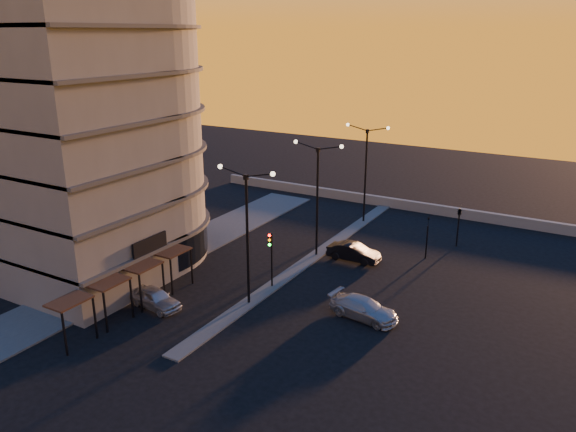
# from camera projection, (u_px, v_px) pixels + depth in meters

# --- Properties ---
(ground) EXTENTS (120.00, 120.00, 0.00)m
(ground) POSITION_uv_depth(u_px,v_px,m) (249.00, 304.00, 38.28)
(ground) COLOR black
(ground) RESTS_ON ground
(sidewalk_west) EXTENTS (5.00, 40.00, 0.12)m
(sidewalk_west) POSITION_uv_depth(u_px,v_px,m) (171.00, 255.00, 46.56)
(sidewalk_west) COLOR #4A4A48
(sidewalk_west) RESTS_ON ground
(median) EXTENTS (1.20, 36.00, 0.12)m
(median) POSITION_uv_depth(u_px,v_px,m) (316.00, 255.00, 46.48)
(median) COLOR #4A4A48
(median) RESTS_ON ground
(parapet) EXTENTS (44.00, 0.50, 1.00)m
(parapet) POSITION_uv_depth(u_px,v_px,m) (404.00, 205.00, 58.54)
(parapet) COLOR gray
(parapet) RESTS_ON ground
(building) EXTENTS (14.35, 17.08, 25.00)m
(building) POSITION_uv_depth(u_px,v_px,m) (88.00, 114.00, 41.26)
(building) COLOR slate
(building) RESTS_ON ground
(streetlamp_near) EXTENTS (4.32, 0.32, 9.51)m
(streetlamp_near) POSITION_uv_depth(u_px,v_px,m) (247.00, 226.00, 36.54)
(streetlamp_near) COLOR black
(streetlamp_near) RESTS_ON ground
(streetlamp_mid) EXTENTS (4.32, 0.32, 9.51)m
(streetlamp_mid) POSITION_uv_depth(u_px,v_px,m) (317.00, 191.00, 44.76)
(streetlamp_mid) COLOR black
(streetlamp_mid) RESTS_ON ground
(streetlamp_far) EXTENTS (4.32, 0.32, 9.51)m
(streetlamp_far) POSITION_uv_depth(u_px,v_px,m) (366.00, 166.00, 52.98)
(streetlamp_far) COLOR black
(streetlamp_far) RESTS_ON ground
(traffic_light_main) EXTENTS (0.28, 0.44, 4.25)m
(traffic_light_main) POSITION_uv_depth(u_px,v_px,m) (271.00, 251.00, 39.74)
(traffic_light_main) COLOR black
(traffic_light_main) RESTS_ON ground
(signal_east_a) EXTENTS (0.13, 0.16, 3.60)m
(signal_east_a) POSITION_uv_depth(u_px,v_px,m) (427.00, 236.00, 45.38)
(signal_east_a) COLOR black
(signal_east_a) RESTS_ON ground
(signal_east_b) EXTENTS (0.42, 1.99, 3.60)m
(signal_east_b) POSITION_uv_depth(u_px,v_px,m) (460.00, 212.00, 47.58)
(signal_east_b) COLOR black
(signal_east_b) RESTS_ON ground
(car_hatchback) EXTENTS (4.21, 2.17, 1.37)m
(car_hatchback) POSITION_uv_depth(u_px,v_px,m) (155.00, 298.00, 37.55)
(car_hatchback) COLOR #B0B3B9
(car_hatchback) RESTS_ON ground
(car_sedan) EXTENTS (4.32, 1.52, 1.42)m
(car_sedan) POSITION_uv_depth(u_px,v_px,m) (354.00, 252.00, 45.32)
(car_sedan) COLOR black
(car_sedan) RESTS_ON ground
(car_wagon) EXTENTS (4.86, 2.53, 1.35)m
(car_wagon) POSITION_uv_depth(u_px,v_px,m) (364.00, 308.00, 36.19)
(car_wagon) COLOR #A6A9AE
(car_wagon) RESTS_ON ground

